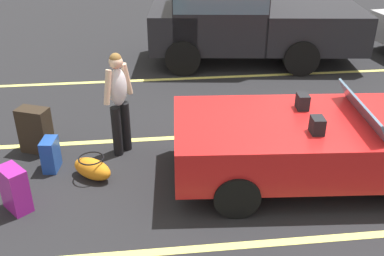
{
  "coord_description": "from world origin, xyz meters",
  "views": [
    {
      "loc": [
        -2.41,
        -5.23,
        3.71
      ],
      "look_at": [
        -1.78,
        0.32,
        0.75
      ],
      "focal_mm": 41.76,
      "sensor_mm": 36.0,
      "label": 1
    }
  ],
  "objects_px": {
    "traveler_person": "(119,99)",
    "parked_pickup_truck_far": "(239,17)",
    "convertible_car": "(335,142)",
    "suitcase_small_carryon": "(51,155)",
    "suitcase_large_black": "(36,130)",
    "suitcase_medium_bright": "(15,189)",
    "duffel_bag": "(92,168)"
  },
  "relations": [
    {
      "from": "parked_pickup_truck_far",
      "to": "suitcase_medium_bright",
      "type": "bearing_deg",
      "value": 60.25
    },
    {
      "from": "suitcase_large_black",
      "to": "duffel_bag",
      "type": "height_order",
      "value": "suitcase_large_black"
    },
    {
      "from": "duffel_bag",
      "to": "suitcase_small_carryon",
      "type": "bearing_deg",
      "value": 153.99
    },
    {
      "from": "convertible_car",
      "to": "parked_pickup_truck_far",
      "type": "height_order",
      "value": "parked_pickup_truck_far"
    },
    {
      "from": "traveler_person",
      "to": "parked_pickup_truck_far",
      "type": "distance_m",
      "value": 4.89
    },
    {
      "from": "suitcase_large_black",
      "to": "parked_pickup_truck_far",
      "type": "relative_size",
      "value": 0.14
    },
    {
      "from": "suitcase_small_carryon",
      "to": "parked_pickup_truck_far",
      "type": "xyz_separation_m",
      "value": [
        3.74,
        4.48,
        0.86
      ]
    },
    {
      "from": "suitcase_small_carryon",
      "to": "duffel_bag",
      "type": "height_order",
      "value": "suitcase_small_carryon"
    },
    {
      "from": "suitcase_small_carryon",
      "to": "duffel_bag",
      "type": "bearing_deg",
      "value": -18.3
    },
    {
      "from": "suitcase_large_black",
      "to": "suitcase_small_carryon",
      "type": "bearing_deg",
      "value": -130.06
    },
    {
      "from": "suitcase_large_black",
      "to": "suitcase_medium_bright",
      "type": "relative_size",
      "value": 1.19
    },
    {
      "from": "duffel_bag",
      "to": "traveler_person",
      "type": "xyz_separation_m",
      "value": [
        0.42,
        0.71,
        0.77
      ]
    },
    {
      "from": "suitcase_large_black",
      "to": "parked_pickup_truck_far",
      "type": "xyz_separation_m",
      "value": [
        4.05,
        3.88,
        0.74
      ]
    },
    {
      "from": "convertible_car",
      "to": "suitcase_large_black",
      "type": "xyz_separation_m",
      "value": [
        -4.39,
        1.26,
        -0.22
      ]
    },
    {
      "from": "parked_pickup_truck_far",
      "to": "duffel_bag",
      "type": "bearing_deg",
      "value": 63.9
    },
    {
      "from": "convertible_car",
      "to": "suitcase_small_carryon",
      "type": "relative_size",
      "value": 8.51
    },
    {
      "from": "convertible_car",
      "to": "suitcase_medium_bright",
      "type": "distance_m",
      "value": 4.38
    },
    {
      "from": "traveler_person",
      "to": "suitcase_large_black",
      "type": "bearing_deg",
      "value": -146.11
    },
    {
      "from": "convertible_car",
      "to": "suitcase_small_carryon",
      "type": "bearing_deg",
      "value": 174.95
    },
    {
      "from": "suitcase_small_carryon",
      "to": "traveler_person",
      "type": "relative_size",
      "value": 0.3
    },
    {
      "from": "suitcase_small_carryon",
      "to": "traveler_person",
      "type": "distance_m",
      "value": 1.31
    },
    {
      "from": "traveler_person",
      "to": "suitcase_small_carryon",
      "type": "bearing_deg",
      "value": -117.2
    },
    {
      "from": "suitcase_medium_bright",
      "to": "duffel_bag",
      "type": "relative_size",
      "value": 0.9
    },
    {
      "from": "suitcase_small_carryon",
      "to": "suitcase_large_black",
      "type": "bearing_deg",
      "value": 125.53
    },
    {
      "from": "convertible_car",
      "to": "suitcase_small_carryon",
      "type": "distance_m",
      "value": 4.14
    },
    {
      "from": "suitcase_medium_bright",
      "to": "parked_pickup_truck_far",
      "type": "distance_m",
      "value": 6.79
    },
    {
      "from": "suitcase_small_carryon",
      "to": "parked_pickup_truck_far",
      "type": "relative_size",
      "value": 0.1
    },
    {
      "from": "suitcase_small_carryon",
      "to": "duffel_bag",
      "type": "xyz_separation_m",
      "value": [
        0.63,
        -0.31,
        -0.09
      ]
    },
    {
      "from": "convertible_car",
      "to": "suitcase_medium_bright",
      "type": "relative_size",
      "value": 6.87
    },
    {
      "from": "suitcase_medium_bright",
      "to": "suitcase_small_carryon",
      "type": "relative_size",
      "value": 1.24
    },
    {
      "from": "suitcase_medium_bright",
      "to": "duffel_bag",
      "type": "bearing_deg",
      "value": 174.81
    },
    {
      "from": "suitcase_large_black",
      "to": "traveler_person",
      "type": "xyz_separation_m",
      "value": [
        1.36,
        -0.19,
        0.56
      ]
    }
  ]
}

